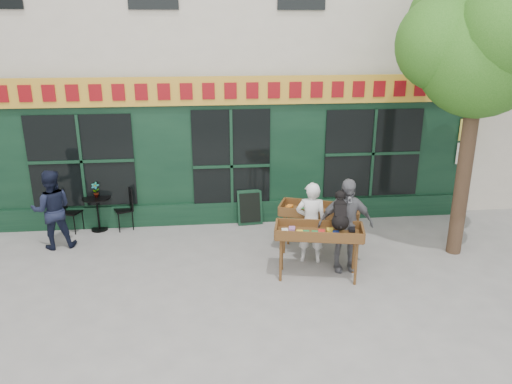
% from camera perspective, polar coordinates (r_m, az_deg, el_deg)
% --- Properties ---
extents(ground, '(80.00, 80.00, 0.00)m').
position_cam_1_polar(ground, '(9.38, -1.83, -8.81)').
color(ground, slate).
rests_on(ground, ground).
extents(street_tree, '(3.05, 2.90, 5.60)m').
position_cam_1_polar(street_tree, '(9.97, 24.51, 15.81)').
color(street_tree, '#382619').
rests_on(street_tree, ground).
extents(book_cart_center, '(1.60, 0.91, 0.99)m').
position_cam_1_polar(book_cart_center, '(8.83, 7.19, -4.87)').
color(book_cart_center, brown).
rests_on(book_cart_center, ground).
extents(dog, '(0.46, 0.66, 0.60)m').
position_cam_1_polar(dog, '(8.70, 9.63, -2.04)').
color(dog, black).
rests_on(dog, book_cart_center).
extents(woman, '(0.64, 0.49, 1.58)m').
position_cam_1_polar(woman, '(9.43, 6.30, -3.49)').
color(woman, white).
rests_on(woman, ground).
extents(book_cart_right, '(1.62, 1.11, 0.99)m').
position_cam_1_polar(book_cart_right, '(9.80, 7.27, -2.46)').
color(book_cart_right, brown).
rests_on(book_cart_right, ground).
extents(man_right, '(1.03, 0.44, 1.75)m').
position_cam_1_polar(man_right, '(9.18, 10.16, -3.73)').
color(man_right, '#5D5D62').
rests_on(man_right, ground).
extents(bistro_table, '(0.60, 0.60, 0.76)m').
position_cam_1_polar(bistro_table, '(11.41, -17.68, -1.63)').
color(bistro_table, black).
rests_on(bistro_table, ground).
extents(bistro_chair_left, '(0.48, 0.47, 0.95)m').
position_cam_1_polar(bistro_chair_left, '(11.58, -20.73, -1.61)').
color(bistro_chair_left, black).
rests_on(bistro_chair_left, ground).
extents(bistro_chair_right, '(0.47, 0.47, 0.95)m').
position_cam_1_polar(bistro_chair_right, '(11.33, -14.53, -1.41)').
color(bistro_chair_right, black).
rests_on(bistro_chair_right, ground).
extents(potted_plant, '(0.19, 0.14, 0.34)m').
position_cam_1_polar(potted_plant, '(11.29, -17.87, 0.23)').
color(potted_plant, gray).
rests_on(potted_plant, bistro_table).
extents(man_left, '(0.90, 0.77, 1.63)m').
position_cam_1_polar(man_left, '(10.76, -22.28, -1.86)').
color(man_left, black).
rests_on(man_left, ground).
extents(chalkboard, '(0.58, 0.25, 0.79)m').
position_cam_1_polar(chalkboard, '(11.25, -0.70, -1.79)').
color(chalkboard, black).
rests_on(chalkboard, ground).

